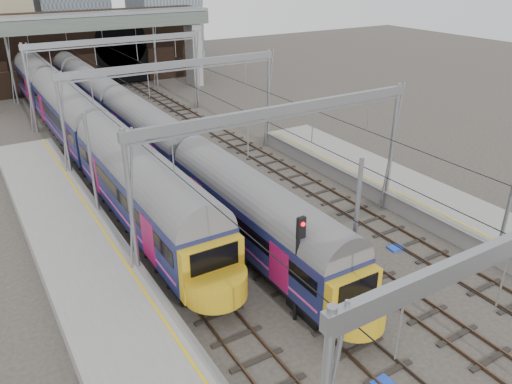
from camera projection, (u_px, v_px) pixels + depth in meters
ground at (379, 318)px, 22.18m from camera, size 160.00×160.00×0.00m
platform_left at (138, 361)px, 19.08m from camera, size 4.32×55.00×1.12m
tracks at (222, 195)px, 33.78m from camera, size 14.40×80.00×0.22m
overhead_line at (177, 80)px, 36.03m from camera, size 16.80×80.00×8.00m
retaining_wall at (91, 51)px, 61.19m from camera, size 28.00×2.75×9.00m
overbridge at (88, 32)px, 54.70m from camera, size 28.00×3.00×9.25m
train_main at (118, 110)px, 43.91m from camera, size 2.69×62.33×4.67m
train_second at (71, 114)px, 42.00m from camera, size 3.08×53.29×5.20m
signal_near_left at (298, 258)px, 20.71m from camera, size 0.37×0.48×5.21m
equip_cover_a at (382, 383)px, 18.74m from camera, size 0.81×0.59×0.09m
equip_cover_b at (325, 261)px, 26.29m from camera, size 0.97×0.82×0.10m
equip_cover_c at (396, 248)px, 27.52m from camera, size 0.93×0.69×0.10m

